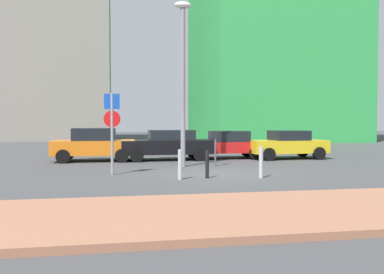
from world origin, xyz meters
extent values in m
plane|color=#424244|center=(0.00, 0.00, 0.00)|extent=(120.00, 120.00, 0.00)
cube|color=#9E664C|center=(0.00, -6.81, 0.07)|extent=(40.00, 3.85, 0.14)
cube|color=orange|center=(-4.73, 5.70, 0.67)|extent=(3.94, 1.88, 0.69)
cube|color=black|center=(-4.70, 5.70, 1.31)|extent=(2.04, 1.70, 0.59)
cylinder|color=black|center=(-6.07, 4.81, 0.32)|extent=(0.64, 0.23, 0.64)
cylinder|color=black|center=(-6.04, 6.63, 0.32)|extent=(0.64, 0.23, 0.64)
cylinder|color=black|center=(-3.41, 4.77, 0.32)|extent=(0.64, 0.23, 0.64)
cylinder|color=black|center=(-3.38, 6.59, 0.32)|extent=(0.64, 0.23, 0.64)
cube|color=black|center=(-1.20, 5.59, 0.66)|extent=(4.47, 1.72, 0.69)
cube|color=black|center=(-0.97, 5.59, 1.25)|extent=(2.22, 1.56, 0.49)
cylinder|color=black|center=(-2.71, 4.74, 0.32)|extent=(0.64, 0.23, 0.64)
cylinder|color=black|center=(-2.72, 6.41, 0.32)|extent=(0.64, 0.23, 0.64)
cylinder|color=black|center=(0.32, 4.76, 0.32)|extent=(0.64, 0.23, 0.64)
cylinder|color=black|center=(0.31, 6.44, 0.32)|extent=(0.64, 0.23, 0.64)
cube|color=red|center=(1.86, 5.97, 0.60)|extent=(4.30, 1.89, 0.56)
cube|color=black|center=(2.11, 5.96, 1.16)|extent=(2.02, 1.64, 0.55)
cylinder|color=black|center=(0.38, 5.21, 0.32)|extent=(0.65, 0.25, 0.64)
cylinder|color=black|center=(0.47, 6.88, 0.32)|extent=(0.65, 0.25, 0.64)
cylinder|color=black|center=(3.25, 5.06, 0.32)|extent=(0.65, 0.25, 0.64)
cylinder|color=black|center=(3.33, 6.73, 0.32)|extent=(0.65, 0.25, 0.64)
cube|color=gold|center=(4.98, 5.23, 0.64)|extent=(4.04, 1.90, 0.64)
cube|color=black|center=(5.09, 5.23, 1.21)|extent=(1.80, 1.68, 0.50)
cylinder|color=black|center=(3.67, 4.30, 0.32)|extent=(0.65, 0.25, 0.64)
cylinder|color=black|center=(3.60, 6.04, 0.32)|extent=(0.65, 0.25, 0.64)
cylinder|color=black|center=(6.37, 4.41, 0.32)|extent=(0.65, 0.25, 0.64)
cylinder|color=black|center=(6.30, 6.15, 0.32)|extent=(0.65, 0.25, 0.64)
cylinder|color=gray|center=(-3.80, 0.28, 1.47)|extent=(0.10, 0.10, 2.95)
cube|color=#1447B7|center=(-3.80, 0.28, 2.64)|extent=(0.55, 0.12, 0.55)
cylinder|color=red|center=(-3.80, 0.28, 2.02)|extent=(0.60, 0.11, 0.60)
cylinder|color=#4C4C51|center=(0.55, 2.47, 0.62)|extent=(0.08, 0.08, 1.23)
cube|color=black|center=(0.55, 2.47, 1.37)|extent=(0.18, 0.14, 0.28)
cylinder|color=gray|center=(-0.86, 2.50, 3.33)|extent=(0.20, 0.20, 6.66)
ellipsoid|color=silver|center=(-0.86, 2.50, 6.81)|extent=(0.70, 0.36, 0.30)
cylinder|color=#B7B7BC|center=(-1.57, -1.35, 0.50)|extent=(0.14, 0.14, 1.00)
cylinder|color=black|center=(-0.62, -1.17, 0.47)|extent=(0.13, 0.13, 0.94)
cylinder|color=#B7B7BC|center=(1.19, -1.48, 0.53)|extent=(0.14, 0.14, 1.07)
cube|color=green|center=(12.17, 26.73, 14.55)|extent=(14.55, 15.78, 29.10)
cube|color=gray|center=(-10.41, 31.03, 9.75)|extent=(12.27, 10.40, 19.50)
camera|label=1|loc=(-3.64, -14.87, 1.94)|focal=38.80mm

